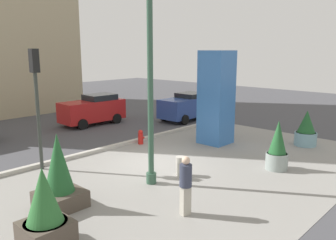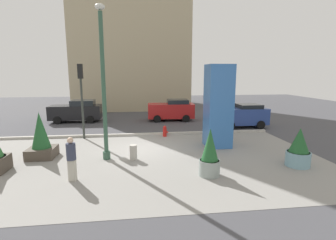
{
  "view_description": "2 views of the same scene",
  "coord_description": "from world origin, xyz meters",
  "px_view_note": "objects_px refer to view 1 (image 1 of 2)",
  "views": [
    {
      "loc": [
        -10.07,
        -10.08,
        4.74
      ],
      "look_at": [
        0.77,
        -0.04,
        1.75
      ],
      "focal_mm": 37.5,
      "sensor_mm": 36.0,
      "label": 1
    },
    {
      "loc": [
        -0.2,
        -13.82,
        4.19
      ],
      "look_at": [
        1.52,
        -0.0,
        1.62
      ],
      "focal_mm": 27.08,
      "sensor_mm": 36.0,
      "label": 2
    }
  ],
  "objects_px": {
    "traffic_light_far_side": "(36,90)",
    "fire_hydrant": "(141,137)",
    "lamp_post": "(150,85)",
    "car_passing_lane": "(186,106)",
    "potted_plant_mid_plaza": "(306,130)",
    "car_curb_east": "(93,109)",
    "potted_plant_near_left": "(277,148)",
    "potted_plant_curbside": "(45,213)",
    "pedestrian_by_curb": "(186,183)",
    "concrete_bollard": "(181,166)",
    "potted_plant_by_pillar": "(59,177)",
    "art_pillar_blue": "(216,98)"
  },
  "relations": [
    {
      "from": "potted_plant_by_pillar",
      "to": "fire_hydrant",
      "type": "distance_m",
      "value": 7.53
    },
    {
      "from": "lamp_post",
      "to": "car_passing_lane",
      "type": "height_order",
      "value": "lamp_post"
    },
    {
      "from": "potted_plant_mid_plaza",
      "to": "car_curb_east",
      "type": "distance_m",
      "value": 12.75
    },
    {
      "from": "potted_plant_mid_plaza",
      "to": "traffic_light_far_side",
      "type": "height_order",
      "value": "traffic_light_far_side"
    },
    {
      "from": "lamp_post",
      "to": "pedestrian_by_curb",
      "type": "height_order",
      "value": "lamp_post"
    },
    {
      "from": "potted_plant_mid_plaza",
      "to": "fire_hydrant",
      "type": "bearing_deg",
      "value": 131.03
    },
    {
      "from": "potted_plant_mid_plaza",
      "to": "car_curb_east",
      "type": "xyz_separation_m",
      "value": [
        -4.18,
        12.04,
        0.16
      ]
    },
    {
      "from": "potted_plant_curbside",
      "to": "car_passing_lane",
      "type": "height_order",
      "value": "potted_plant_curbside"
    },
    {
      "from": "potted_plant_curbside",
      "to": "car_passing_lane",
      "type": "xyz_separation_m",
      "value": [
        14.39,
        7.62,
        0.02
      ]
    },
    {
      "from": "potted_plant_mid_plaza",
      "to": "potted_plant_by_pillar",
      "type": "distance_m",
      "value": 12.34
    },
    {
      "from": "lamp_post",
      "to": "art_pillar_blue",
      "type": "relative_size",
      "value": 1.55
    },
    {
      "from": "potted_plant_by_pillar",
      "to": "concrete_bollard",
      "type": "xyz_separation_m",
      "value": [
        4.56,
        -0.89,
        -0.6
      ]
    },
    {
      "from": "potted_plant_near_left",
      "to": "concrete_bollard",
      "type": "height_order",
      "value": "potted_plant_near_left"
    },
    {
      "from": "potted_plant_mid_plaza",
      "to": "fire_hydrant",
      "type": "xyz_separation_m",
      "value": [
        -5.43,
        6.24,
        -0.43
      ]
    },
    {
      "from": "potted_plant_curbside",
      "to": "art_pillar_blue",
      "type": "bearing_deg",
      "value": 13.88
    },
    {
      "from": "potted_plant_curbside",
      "to": "potted_plant_mid_plaza",
      "type": "bearing_deg",
      "value": -4.01
    },
    {
      "from": "potted_plant_mid_plaza",
      "to": "pedestrian_by_curb",
      "type": "distance_m",
      "value": 9.85
    },
    {
      "from": "car_curb_east",
      "to": "car_passing_lane",
      "type": "bearing_deg",
      "value": -34.2
    },
    {
      "from": "concrete_bollard",
      "to": "traffic_light_far_side",
      "type": "relative_size",
      "value": 0.16
    },
    {
      "from": "art_pillar_blue",
      "to": "pedestrian_by_curb",
      "type": "xyz_separation_m",
      "value": [
        -7.18,
        -4.03,
        -1.35
      ]
    },
    {
      "from": "car_passing_lane",
      "to": "art_pillar_blue",
      "type": "bearing_deg",
      "value": -126.01
    },
    {
      "from": "potted_plant_near_left",
      "to": "potted_plant_curbside",
      "type": "bearing_deg",
      "value": 170.6
    },
    {
      "from": "potted_plant_by_pillar",
      "to": "car_curb_east",
      "type": "bearing_deg",
      "value": 49.95
    },
    {
      "from": "potted_plant_near_left",
      "to": "potted_plant_mid_plaza",
      "type": "distance_m",
      "value": 4.37
    },
    {
      "from": "potted_plant_mid_plaza",
      "to": "concrete_bollard",
      "type": "relative_size",
      "value": 2.37
    },
    {
      "from": "potted_plant_mid_plaza",
      "to": "concrete_bollard",
      "type": "distance_m",
      "value": 7.7
    },
    {
      "from": "potted_plant_mid_plaza",
      "to": "potted_plant_by_pillar",
      "type": "height_order",
      "value": "potted_plant_by_pillar"
    },
    {
      "from": "traffic_light_far_side",
      "to": "car_curb_east",
      "type": "distance_m",
      "value": 8.94
    },
    {
      "from": "potted_plant_by_pillar",
      "to": "traffic_light_far_side",
      "type": "distance_m",
      "value": 4.5
    },
    {
      "from": "potted_plant_by_pillar",
      "to": "car_passing_lane",
      "type": "height_order",
      "value": "potted_plant_by_pillar"
    },
    {
      "from": "potted_plant_curbside",
      "to": "car_curb_east",
      "type": "bearing_deg",
      "value": 50.15
    },
    {
      "from": "potted_plant_curbside",
      "to": "car_passing_lane",
      "type": "relative_size",
      "value": 0.52
    },
    {
      "from": "lamp_post",
      "to": "potted_plant_near_left",
      "type": "xyz_separation_m",
      "value": [
        4.46,
        -2.62,
        -2.65
      ]
    },
    {
      "from": "traffic_light_far_side",
      "to": "fire_hydrant",
      "type": "bearing_deg",
      "value": -1.47
    },
    {
      "from": "lamp_post",
      "to": "car_curb_east",
      "type": "height_order",
      "value": "lamp_post"
    },
    {
      "from": "potted_plant_curbside",
      "to": "car_passing_lane",
      "type": "distance_m",
      "value": 16.28
    },
    {
      "from": "pedestrian_by_curb",
      "to": "potted_plant_near_left",
      "type": "bearing_deg",
      "value": -1.51
    },
    {
      "from": "potted_plant_mid_plaza",
      "to": "fire_hydrant",
      "type": "relative_size",
      "value": 2.37
    },
    {
      "from": "traffic_light_far_side",
      "to": "potted_plant_near_left",
      "type": "bearing_deg",
      "value": -47.39
    },
    {
      "from": "art_pillar_blue",
      "to": "pedestrian_by_curb",
      "type": "bearing_deg",
      "value": -150.71
    },
    {
      "from": "art_pillar_blue",
      "to": "potted_plant_mid_plaza",
      "type": "distance_m",
      "value": 4.74
    },
    {
      "from": "concrete_bollard",
      "to": "potted_plant_near_left",
      "type": "bearing_deg",
      "value": -36.91
    },
    {
      "from": "potted_plant_by_pillar",
      "to": "car_curb_east",
      "type": "xyz_separation_m",
      "value": [
        7.87,
        9.36,
        -0.01
      ]
    },
    {
      "from": "potted_plant_curbside",
      "to": "concrete_bollard",
      "type": "height_order",
      "value": "potted_plant_curbside"
    },
    {
      "from": "art_pillar_blue",
      "to": "fire_hydrant",
      "type": "xyz_separation_m",
      "value": [
        -2.77,
        2.63,
        -1.97
      ]
    },
    {
      "from": "art_pillar_blue",
      "to": "potted_plant_by_pillar",
      "type": "distance_m",
      "value": 9.53
    },
    {
      "from": "potted_plant_curbside",
      "to": "concrete_bollard",
      "type": "distance_m",
      "value": 6.05
    },
    {
      "from": "art_pillar_blue",
      "to": "concrete_bollard",
      "type": "distance_m",
      "value": 5.52
    },
    {
      "from": "car_curb_east",
      "to": "pedestrian_by_curb",
      "type": "height_order",
      "value": "car_curb_east"
    },
    {
      "from": "fire_hydrant",
      "to": "traffic_light_far_side",
      "type": "height_order",
      "value": "traffic_light_far_side"
    }
  ]
}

